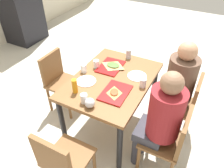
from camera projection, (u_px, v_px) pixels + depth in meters
ground_plane at (112, 124)px, 2.92m from camera, size 10.00×10.00×0.02m
main_table at (112, 85)px, 2.51m from camera, size 1.18×0.85×0.76m
chair_near_left at (171, 139)px, 2.12m from camera, size 0.40×0.40×0.84m
chair_near_right at (185, 103)px, 2.53m from camera, size 0.40×0.40×0.84m
chair_far_side at (59, 78)px, 2.91m from camera, size 0.40×0.40×0.84m
chair_left_end at (62, 160)px, 1.94m from camera, size 0.40×0.40×0.84m
person_in_red at (161, 117)px, 2.02m from camera, size 0.32×0.42×1.25m
person_in_brown_jacket at (177, 83)px, 2.43m from camera, size 0.32×0.42×1.25m
tray_red_near at (115, 93)px, 2.25m from camera, size 0.37×0.27×0.02m
tray_red_far at (111, 66)px, 2.64m from camera, size 0.37×0.28×0.02m
paper_plate_center at (86, 81)px, 2.41m from camera, size 0.22×0.22×0.01m
paper_plate_near_edge at (137, 76)px, 2.49m from camera, size 0.22×0.22×0.01m
pizza_slice_a at (114, 92)px, 2.23m from camera, size 0.20×0.18×0.02m
pizza_slice_b at (113, 65)px, 2.63m from camera, size 0.18×0.23×0.02m
plastic_cup_a at (84, 68)px, 2.53m from camera, size 0.07×0.07×0.10m
plastic_cup_b at (143, 83)px, 2.31m from camera, size 0.07×0.07×0.10m
plastic_cup_c at (84, 98)px, 2.11m from camera, size 0.07×0.07×0.10m
plastic_cup_d at (96, 64)px, 2.60m from camera, size 0.07×0.07×0.10m
soda_can at (129, 54)px, 2.77m from camera, size 0.07×0.07×0.12m
condiment_bottle at (75, 86)px, 2.22m from camera, size 0.06×0.06×0.16m
foil_bundle at (90, 103)px, 2.06m from camera, size 0.10×0.10×0.10m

